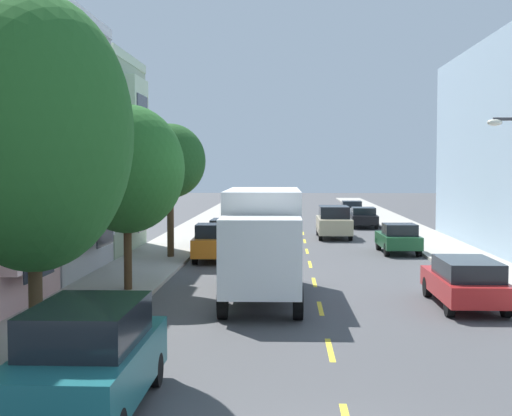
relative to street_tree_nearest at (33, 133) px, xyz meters
name	(u,v)px	position (x,y,z in m)	size (l,w,h in m)	color
ground_plane	(306,245)	(6.40, 24.66, -5.01)	(160.00, 160.00, 0.00)	#424244
sidewalk_left	(172,247)	(-0.70, 22.66, -4.94)	(3.20, 120.00, 0.14)	#A39E93
sidewalk_right	(444,248)	(13.50, 22.66, -4.94)	(3.20, 120.00, 0.14)	#A39E93
lane_centerline_dashes	(308,257)	(6.40, 19.16, -5.00)	(0.14, 47.20, 0.01)	yellow
street_tree_nearest	(33,133)	(0.00, 0.00, 0.00)	(4.24, 4.24, 7.84)	#47331E
street_tree_second	(127,169)	(0.00, 9.02, -0.79)	(3.88, 3.88, 6.25)	#47331E
street_tree_third	(170,161)	(0.00, 18.04, -0.47)	(3.26, 3.26, 6.14)	#47331E
delivery_box_truck	(263,238)	(4.60, 8.26, -3.03)	(2.49, 7.80, 3.53)	white
parked_hatchback_white	(351,210)	(10.68, 44.93, -4.25)	(1.78, 4.02, 1.50)	silver
parked_sedan_black	(363,217)	(10.78, 36.46, -4.26)	(1.92, 4.55, 1.43)	black
parked_sedan_charcoal	(226,232)	(2.04, 24.16, -4.26)	(1.86, 4.52, 1.43)	#333338
parked_hatchback_forest	(398,238)	(10.90, 20.90, -4.25)	(1.82, 4.04, 1.50)	#194C28
parked_sedan_silver	(249,207)	(2.02, 49.40, -4.26)	(1.90, 4.54, 1.43)	#B2B5BA
parked_suv_teal	(88,358)	(1.95, -2.97, -4.02)	(1.95, 4.80, 1.93)	#195B60
parked_wagon_red	(465,281)	(10.83, 7.07, -4.21)	(1.84, 4.71, 1.50)	#AD1E1E
parked_sedan_sky	(238,218)	(1.95, 35.36, -4.26)	(1.84, 4.52, 1.43)	#7A9EC6
parked_pickup_orange	(218,242)	(2.18, 18.12, -4.18)	(2.11, 5.34, 1.73)	orange
moving_champagne_sedan	(334,222)	(8.20, 28.67, -4.02)	(1.95, 4.80, 1.93)	tan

